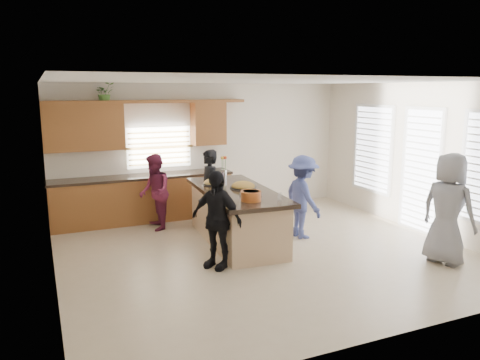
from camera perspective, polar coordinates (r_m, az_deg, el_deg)
name	(u,v)px	position (r m, az deg, el deg)	size (l,w,h in m)	color
floor	(264,252)	(7.92, 2.95, -8.74)	(6.50, 6.50, 0.00)	beige
room_shell	(265,138)	(7.49, 3.10, 5.08)	(6.52, 6.02, 2.81)	silver
back_cabinetry	(140,177)	(9.74, -12.05, 0.34)	(4.08, 0.66, 2.46)	#98582C
right_wall_glazing	(423,162)	(9.35, 21.40, 2.06)	(0.06, 4.00, 2.25)	white
island	(237,217)	(8.29, -0.43, -4.53)	(1.33, 2.77, 0.95)	tan
platter_front	(251,194)	(7.73, 1.29, -1.68)	(0.38, 0.38, 0.15)	black
platter_mid	(243,187)	(8.28, 0.39, -0.81)	(0.47, 0.47, 0.19)	black
platter_back	(213,183)	(8.63, -3.28, -0.35)	(0.39, 0.39, 0.16)	black
salad_bowl	(251,195)	(7.32, 1.33, -1.89)	(0.32, 0.32, 0.16)	#BA5822
clear_cup	(279,196)	(7.43, 4.84, -1.99)	(0.07, 0.07, 0.11)	white
plate_stack	(217,179)	(8.98, -2.82, 0.09)	(0.19, 0.19, 0.05)	#AB87C5
flower_vase	(224,166)	(9.22, -1.97, 1.70)	(0.14, 0.14, 0.43)	silver
potted_plant	(105,93)	(9.57, -16.17, 10.16)	(0.37, 0.32, 0.41)	#467C31
woman_left_back	(209,191)	(8.85, -3.80, -1.34)	(0.57, 0.38, 1.57)	black
woman_left_mid	(155,192)	(9.11, -10.35, -1.47)	(0.71, 0.56, 1.47)	maroon
woman_left_front	(216,220)	(7.05, -2.92, -4.83)	(0.88, 0.37, 1.50)	black
woman_right_back	(303,197)	(8.54, 7.67, -2.05)	(0.98, 0.56, 1.51)	#3A4580
woman_right_front	(448,209)	(7.86, 24.04, -3.22)	(0.85, 0.55, 1.74)	gray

